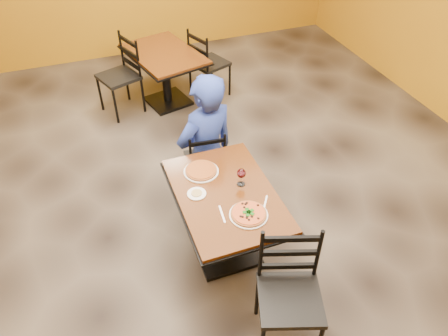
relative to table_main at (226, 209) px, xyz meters
name	(u,v)px	position (x,y,z in m)	size (l,w,h in m)	color
floor	(209,215)	(0.00, 0.50, -0.56)	(7.00, 8.00, 0.01)	black
table_main	(226,209)	(0.00, 0.00, 0.00)	(0.83, 1.23, 0.75)	#5F2C0F
table_second	(165,66)	(0.17, 2.77, 0.00)	(1.06, 1.34, 0.75)	#5F2C0F
chair_main_near	(290,300)	(0.14, -0.96, -0.05)	(0.45, 0.45, 1.01)	black
chair_main_far	(205,160)	(0.09, 0.87, -0.14)	(0.37, 0.37, 0.83)	black
chair_second_left	(118,77)	(-0.46, 2.77, -0.05)	(0.46, 0.46, 1.01)	black
chair_second_right	(210,63)	(0.79, 2.77, -0.07)	(0.44, 0.44, 0.97)	black
diner	(206,138)	(0.11, 0.87, 0.14)	(0.67, 0.44, 1.39)	navy
plate_main	(249,215)	(0.08, -0.30, 0.20)	(0.31, 0.31, 0.01)	white
pizza_main	(249,213)	(0.08, -0.30, 0.21)	(0.28, 0.28, 0.02)	maroon
plate_far	(201,172)	(-0.11, 0.33, 0.20)	(0.31, 0.31, 0.01)	white
pizza_far	(201,170)	(-0.11, 0.33, 0.21)	(0.28, 0.28, 0.02)	#B16722
side_plate	(197,194)	(-0.23, 0.07, 0.20)	(0.16, 0.16, 0.01)	white
dip	(197,193)	(-0.23, 0.07, 0.21)	(0.09, 0.09, 0.01)	tan
wine_glass	(241,176)	(0.16, 0.06, 0.28)	(0.08, 0.08, 0.18)	white
fork	(222,214)	(-0.11, -0.22, 0.20)	(0.01, 0.19, 0.00)	silver
knife	(265,204)	(0.25, -0.23, 0.20)	(0.01, 0.21, 0.00)	silver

